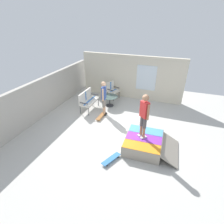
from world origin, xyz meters
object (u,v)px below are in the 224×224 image
object	(u,v)px
patio_bench	(87,99)
patio_table	(110,99)
person_skater	(144,113)
skateboard_spare	(111,159)
person_watching	(104,96)
skate_ramp	(144,143)
skateboard_by_bench	(101,116)
patio_chair_near_house	(112,89)

from	to	relation	value
patio_bench	patio_table	bearing A→B (deg)	-50.56
person_skater	skateboard_spare	xyz separation A→B (m)	(-1.12, 0.81, -1.39)
person_skater	person_watching	bearing A→B (deg)	51.40
skate_ramp	patio_bench	xyz separation A→B (m)	(2.11, 3.46, 0.38)
person_watching	skateboard_by_bench	xyz separation A→B (m)	(-0.37, 0.03, -0.95)
patio_table	patio_chair_near_house	bearing A→B (deg)	13.75
patio_bench	person_skater	distance (m)	4.03
skate_ramp	patio_bench	size ratio (longest dim) A/B	1.60
skateboard_by_bench	patio_bench	bearing A→B (deg)	59.29
patio_bench	patio_table	world-z (taller)	patio_bench
person_skater	patio_chair_near_house	bearing A→B (deg)	34.29
skate_ramp	patio_table	xyz separation A→B (m)	(2.89, 2.51, 0.17)
skateboard_by_bench	skate_ramp	bearing A→B (deg)	-121.57
person_skater	skateboard_by_bench	distance (m)	3.09
person_skater	skateboard_spare	distance (m)	1.96
patio_bench	skateboard_by_bench	bearing A→B (deg)	-120.71
person_watching	person_skater	world-z (taller)	person_skater
patio_bench	skateboard_by_bench	xyz separation A→B (m)	(-0.60, -1.01, -0.53)
patio_table	person_skater	size ratio (longest dim) A/B	0.53
skate_ramp	patio_chair_near_house	xyz separation A→B (m)	(3.92, 2.77, 0.38)
patio_chair_near_house	skateboard_spare	bearing A→B (deg)	-159.85
skate_ramp	skateboard_by_bench	world-z (taller)	skate_ramp
skate_ramp	skateboard_by_bench	distance (m)	2.88
person_watching	skateboard_by_bench	world-z (taller)	person_watching
skateboard_by_bench	skateboard_spare	distance (m)	3.00
skateboard_spare	skateboard_by_bench	bearing A→B (deg)	30.44
skateboard_spare	person_watching	bearing A→B (deg)	26.72
skateboard_spare	patio_table	bearing A→B (deg)	21.75
patio_chair_near_house	skateboard_by_bench	xyz separation A→B (m)	(-2.42, -0.32, -0.53)
skateboard_by_bench	person_skater	bearing A→B (deg)	-122.18
person_watching	person_skater	bearing A→B (deg)	-128.60
skate_ramp	person_watching	world-z (taller)	person_watching
skate_ramp	skateboard_spare	world-z (taller)	skate_ramp
skateboard_by_bench	skateboard_spare	size ratio (longest dim) A/B	0.99
patio_table	skateboard_spare	bearing A→B (deg)	-158.25
patio_bench	patio_chair_near_house	world-z (taller)	same
skate_ramp	person_watching	bearing A→B (deg)	52.22
skateboard_by_bench	skateboard_spare	bearing A→B (deg)	-149.56
person_watching	skateboard_spare	bearing A→B (deg)	-153.28
patio_bench	skateboard_by_bench	world-z (taller)	patio_bench
patio_chair_near_house	person_watching	world-z (taller)	person_watching
person_skater	patio_bench	bearing A→B (deg)	58.26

